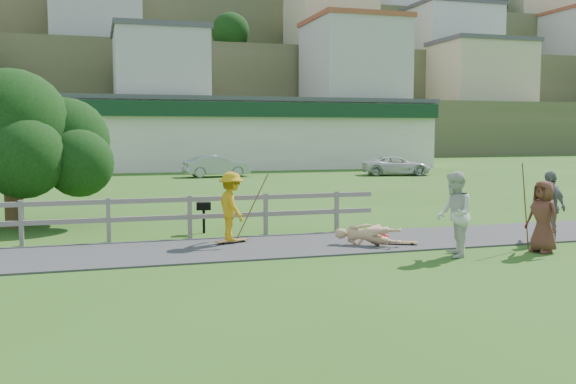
% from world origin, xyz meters
% --- Properties ---
extents(ground, '(260.00, 260.00, 0.00)m').
position_xyz_m(ground, '(0.00, 0.00, 0.00)').
color(ground, '#315C1A').
rests_on(ground, ground).
extents(path, '(34.00, 3.00, 0.04)m').
position_xyz_m(path, '(0.00, 1.50, 0.02)').
color(path, '#39393B').
rests_on(path, ground).
extents(fence, '(15.05, 0.10, 1.10)m').
position_xyz_m(fence, '(-4.62, 3.30, 0.72)').
color(fence, slate).
rests_on(fence, ground).
extents(strip_mall, '(32.50, 10.75, 5.10)m').
position_xyz_m(strip_mall, '(4.00, 34.94, 2.58)').
color(strip_mall, beige).
rests_on(strip_mall, ground).
extents(hillside, '(220.00, 67.00, 47.50)m').
position_xyz_m(hillside, '(0.00, 91.31, 14.41)').
color(hillside, '#4F5733').
rests_on(hillside, ground).
extents(skater_rider, '(0.79, 1.16, 1.66)m').
position_xyz_m(skater_rider, '(-1.17, 2.09, 0.83)').
color(skater_rider, gold).
rests_on(skater_rider, ground).
extents(skater_fallen, '(1.18, 1.49, 0.57)m').
position_xyz_m(skater_fallen, '(1.85, 0.86, 0.28)').
color(skater_fallen, tan).
rests_on(skater_fallen, ground).
extents(spectator_a, '(1.00, 1.11, 1.86)m').
position_xyz_m(spectator_a, '(3.17, -0.77, 0.93)').
color(spectator_a, silver).
rests_on(spectator_a, ground).
extents(spectator_b, '(0.44, 1.04, 1.76)m').
position_xyz_m(spectator_b, '(6.48, 0.31, 0.88)').
color(spectator_b, gray).
rests_on(spectator_b, ground).
extents(spectator_c, '(0.70, 0.90, 1.63)m').
position_xyz_m(spectator_c, '(5.35, -0.89, 0.81)').
color(spectator_c, brown).
rests_on(spectator_c, ground).
extents(car_silver, '(4.02, 1.69, 1.29)m').
position_xyz_m(car_silver, '(2.63, 25.11, 0.64)').
color(car_silver, '#9EA0A5').
rests_on(car_silver, ground).
extents(car_white, '(4.51, 2.78, 1.17)m').
position_xyz_m(car_white, '(13.63, 23.30, 0.58)').
color(car_white, silver).
rests_on(car_white, ground).
extents(tree, '(5.29, 5.29, 4.19)m').
position_xyz_m(tree, '(-6.54, 6.65, 2.09)').
color(tree, black).
rests_on(tree, ground).
extents(bbq, '(0.43, 0.35, 0.83)m').
position_xyz_m(bbq, '(-1.53, 4.01, 0.42)').
color(bbq, black).
rests_on(bbq, ground).
extents(longboard_rider, '(0.86, 0.46, 0.09)m').
position_xyz_m(longboard_rider, '(-1.17, 2.09, 0.05)').
color(longboard_rider, brown).
rests_on(longboard_rider, ground).
extents(longboard_fallen, '(0.85, 0.54, 0.09)m').
position_xyz_m(longboard_fallen, '(2.65, 0.76, 0.05)').
color(longboard_fallen, brown).
rests_on(longboard_fallen, ground).
extents(helmet, '(0.25, 0.25, 0.25)m').
position_xyz_m(helmet, '(2.45, 1.21, 0.12)').
color(helmet, red).
rests_on(helmet, ground).
extents(pole_rider, '(0.03, 0.03, 1.87)m').
position_xyz_m(pole_rider, '(-0.57, 2.49, 0.93)').
color(pole_rider, brown).
rests_on(pole_rider, ground).
extents(pole_spec_left, '(0.03, 0.03, 2.01)m').
position_xyz_m(pole_spec_left, '(5.26, -0.38, 1.00)').
color(pole_spec_left, brown).
rests_on(pole_spec_left, ground).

